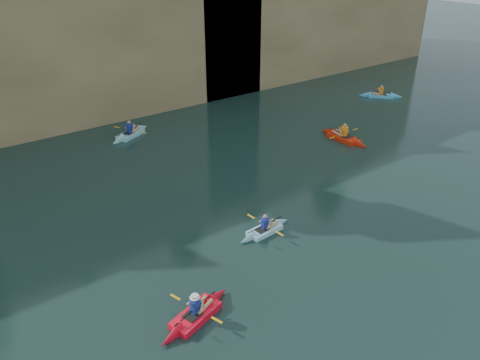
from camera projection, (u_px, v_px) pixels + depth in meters
ground at (336, 330)px, 14.62m from camera, size 160.00×160.00×0.00m
cliff at (32, 14)px, 33.27m from camera, size 70.00×16.00×12.00m
cliff_slab_center at (99, 31)px, 29.17m from camera, size 24.00×2.40×11.40m
cliff_slab_east at (325, 16)px, 40.06m from camera, size 26.00×2.40×9.84m
sea_cave_center at (15, 115)px, 27.45m from camera, size 3.50×1.00×3.20m
sea_cave_east at (213, 69)px, 34.51m from camera, size 5.00×1.00×4.50m
main_kayaker at (196, 314)px, 14.99m from camera, size 3.24×2.09×1.17m
kayaker_ltblue_near at (265, 230)px, 19.37m from camera, size 2.74×2.13×1.06m
kayaker_red_far at (344, 138)px, 28.19m from camera, size 2.55×3.56×1.30m
kayaker_ltblue_mid at (130, 134)px, 28.72m from camera, size 3.31×2.25×1.27m
kayaker_blue_east at (381, 95)px, 35.72m from camera, size 2.79×2.80×1.16m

